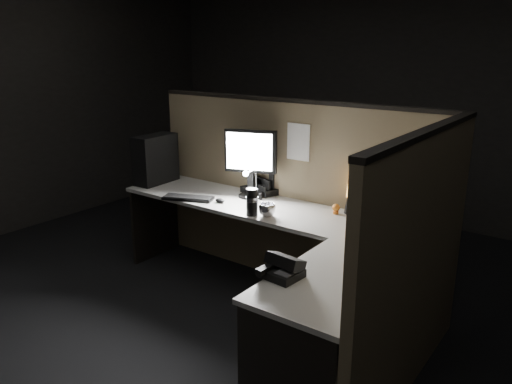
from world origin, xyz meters
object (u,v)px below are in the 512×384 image
Objects in this scene: lava_lamp at (352,192)px; desk_phone at (282,268)px; pc_tower at (156,159)px; keyboard at (188,198)px; monitor at (250,157)px.

desk_phone is (0.16, -1.18, -0.12)m from lava_lamp.
pc_tower is 1.06× the size of keyboard.
monitor is 1.35× the size of keyboard.
desk_phone is at bearing -66.48° from monitor.
pc_tower is at bearing 169.27° from monitor.
lava_lamp is 1.78× the size of desk_phone.
keyboard is at bearing -22.28° from pc_tower.
lava_lamp reaches higher than keyboard.
pc_tower is at bearing -172.20° from lava_lamp.
lava_lamp is at bearing -13.46° from monitor.
lava_lamp is (1.22, 0.46, 0.16)m from keyboard.
keyboard is 1.56m from desk_phone.
lava_lamp is (1.82, 0.25, -0.05)m from pc_tower.
monitor is 0.88m from lava_lamp.
pc_tower reaches higher than lava_lamp.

